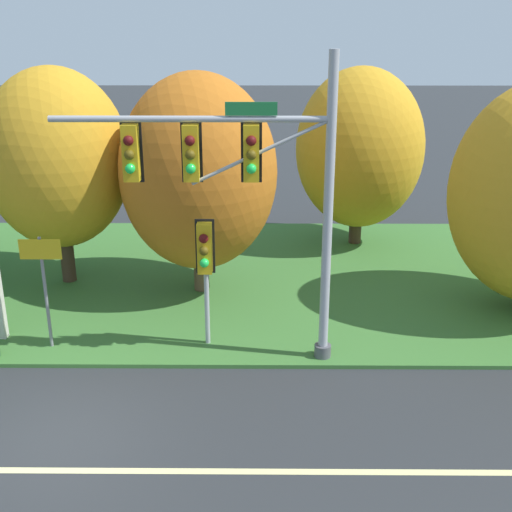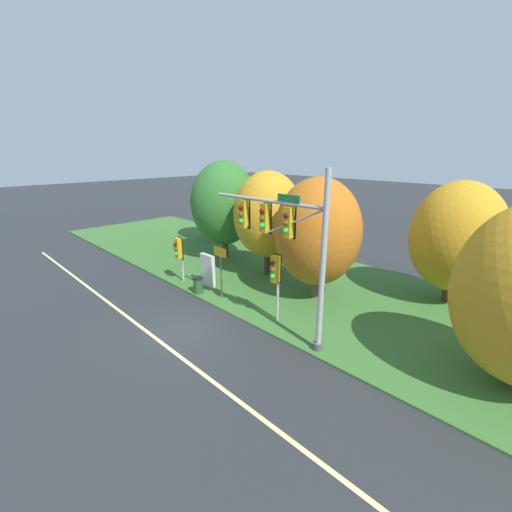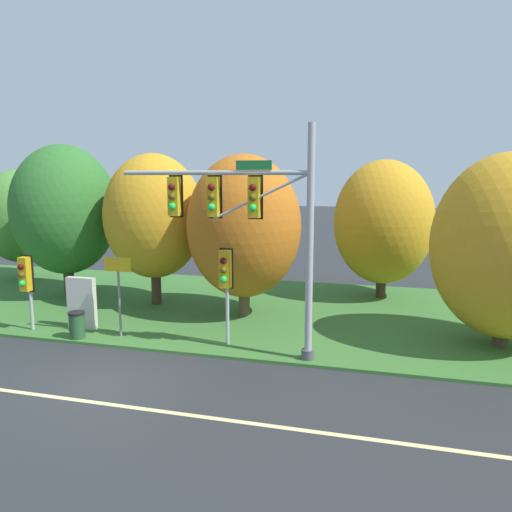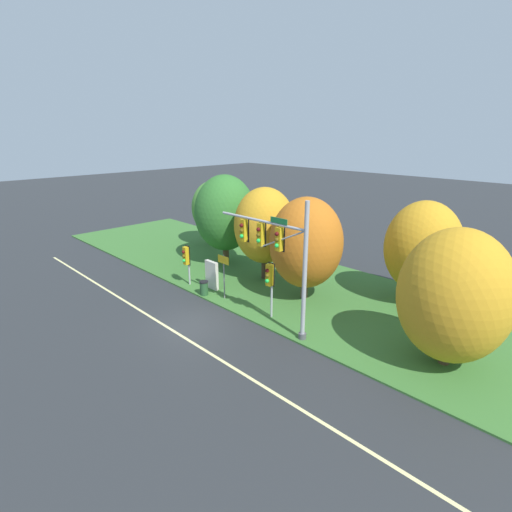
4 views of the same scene
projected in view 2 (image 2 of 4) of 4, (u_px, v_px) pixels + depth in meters
name	position (u px, v px, depth m)	size (l,w,h in m)	color
ground_plane	(180.00, 329.00, 15.45)	(160.00, 160.00, 0.00)	#282B2D
lane_stripe	(156.00, 338.00, 14.65)	(36.00, 0.16, 0.01)	beige
grass_verge	(296.00, 281.00, 20.94)	(48.00, 11.50, 0.10)	#386B2D
traffic_signal_mast	(285.00, 236.00, 13.65)	(6.21, 0.49, 7.06)	#9EA0A5
pedestrian_signal_near_kerb	(276.00, 273.00, 15.24)	(0.46, 0.55, 3.24)	#9EA0A5
pedestrian_signal_further_along	(179.00, 251.00, 20.14)	(0.46, 0.55, 2.77)	#9EA0A5
route_sign_post	(221.00, 263.00, 17.98)	(0.99, 0.08, 2.85)	slate
tree_nearest_road	(213.00, 201.00, 29.52)	(3.94, 3.94, 5.84)	#4C3823
tree_left_of_mast	(224.00, 204.00, 24.24)	(4.71, 4.71, 6.95)	#4C3823
tree_behind_signpost	(268.00, 215.00, 20.89)	(4.24, 4.24, 6.48)	#423021
tree_mid_verge	(317.00, 232.00, 17.63)	(4.49, 4.49, 6.39)	brown
tree_tall_centre	(457.00, 237.00, 17.10)	(4.47, 4.47, 6.26)	#423021
info_kiosk	(208.00, 270.00, 19.83)	(1.10, 0.24, 1.90)	beige
trash_bin	(198.00, 285.00, 18.94)	(0.56, 0.56, 0.93)	#234C28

